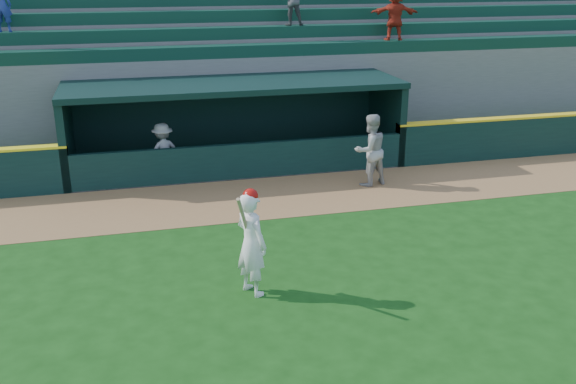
# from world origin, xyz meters

# --- Properties ---
(ground) EXTENTS (120.00, 120.00, 0.00)m
(ground) POSITION_xyz_m (0.00, 0.00, 0.00)
(ground) COLOR #144210
(ground) RESTS_ON ground
(warning_track) EXTENTS (40.00, 3.00, 0.01)m
(warning_track) POSITION_xyz_m (0.00, 4.90, 0.01)
(warning_track) COLOR olive
(warning_track) RESTS_ON ground
(dugout_player_front) EXTENTS (1.08, 0.94, 1.91)m
(dugout_player_front) POSITION_xyz_m (3.14, 5.20, 0.95)
(dugout_player_front) COLOR #A9A8A3
(dugout_player_front) RESTS_ON ground
(dugout_player_inside) EXTENTS (1.15, 0.92, 1.55)m
(dugout_player_inside) POSITION_xyz_m (-2.10, 7.04, 0.78)
(dugout_player_inside) COLOR #ABABA5
(dugout_player_inside) RESTS_ON ground
(dugout) EXTENTS (9.40, 2.80, 2.46)m
(dugout) POSITION_xyz_m (0.00, 8.00, 1.36)
(dugout) COLOR slate
(dugout) RESTS_ON ground
(stands) EXTENTS (34.50, 6.33, 7.58)m
(stands) POSITION_xyz_m (0.00, 12.57, 2.40)
(stands) COLOR slate
(stands) RESTS_ON ground
(batter_at_plate) EXTENTS (0.73, 0.87, 1.98)m
(batter_at_plate) POSITION_xyz_m (-1.04, 0.10, 0.98)
(batter_at_plate) COLOR white
(batter_at_plate) RESTS_ON ground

